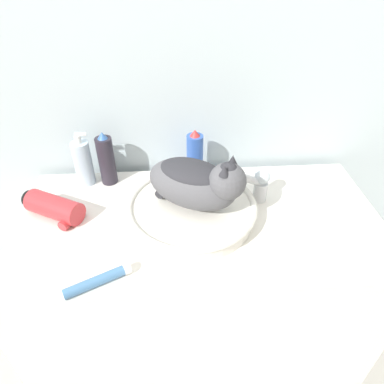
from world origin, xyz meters
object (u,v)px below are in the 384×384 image
object	(u,v)px
hair_dryer	(55,208)
soap_pump_bottle	(83,163)
cat	(197,181)
hairspray_can_black	(106,160)
faucet	(258,183)
spray_bottle_trigger	(196,157)
cream_tube	(99,280)

from	to	relation	value
hair_dryer	soap_pump_bottle	bearing A→B (deg)	-80.99
cat	hairspray_can_black	world-z (taller)	cat
faucet	hairspray_can_black	distance (m)	0.51
spray_bottle_trigger	hairspray_can_black	distance (m)	0.30
spray_bottle_trigger	soap_pump_bottle	world-z (taller)	soap_pump_bottle
hairspray_can_black	cream_tube	xyz separation A→B (m)	(0.03, -0.44, -0.08)
spray_bottle_trigger	hair_dryer	bearing A→B (deg)	-158.37
cat	hair_dryer	size ratio (longest dim) A/B	1.63
cat	hair_dryer	bearing A→B (deg)	-154.05
soap_pump_bottle	hairspray_can_black	size ratio (longest dim) A/B	1.01
cream_tube	spray_bottle_trigger	bearing A→B (deg)	58.18
cat	spray_bottle_trigger	world-z (taller)	cat
cream_tube	hair_dryer	world-z (taller)	hair_dryer
hairspray_can_black	cream_tube	world-z (taller)	hairspray_can_black
cat	faucet	distance (m)	0.22
spray_bottle_trigger	hair_dryer	size ratio (longest dim) A/B	0.94
spray_bottle_trigger	cream_tube	size ratio (longest dim) A/B	1.15
hairspray_can_black	hair_dryer	size ratio (longest dim) A/B	0.95
spray_bottle_trigger	faucet	bearing A→B (deg)	-37.53
faucet	spray_bottle_trigger	xyz separation A→B (m)	(-0.18, 0.14, 0.02)
spray_bottle_trigger	soap_pump_bottle	distance (m)	0.38
faucet	spray_bottle_trigger	size ratio (longest dim) A/B	0.77
cream_tube	hairspray_can_black	bearing A→B (deg)	93.64
hairspray_can_black	faucet	bearing A→B (deg)	-16.15
soap_pump_bottle	hair_dryer	world-z (taller)	soap_pump_bottle
spray_bottle_trigger	hair_dryer	world-z (taller)	spray_bottle_trigger
faucet	spray_bottle_trigger	bearing A→B (deg)	-54.78
cat	soap_pump_bottle	world-z (taller)	cat
cat	hair_dryer	xyz separation A→B (m)	(-0.43, 0.04, -0.10)
spray_bottle_trigger	cat	bearing A→B (deg)	-94.20
hairspray_can_black	cream_tube	distance (m)	0.45
faucet	spray_bottle_trigger	distance (m)	0.23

